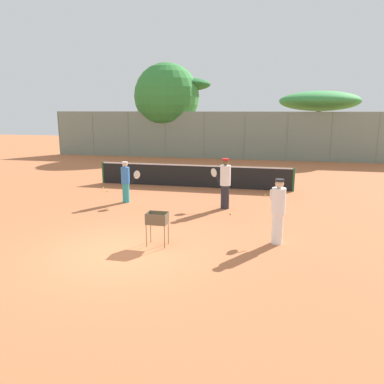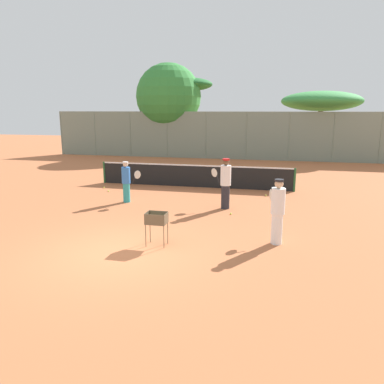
# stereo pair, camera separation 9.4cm
# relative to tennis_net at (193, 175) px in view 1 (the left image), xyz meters

# --- Properties ---
(ground_plane) EXTENTS (80.00, 80.00, 0.00)m
(ground_plane) POSITION_rel_tennis_net_xyz_m (0.00, -8.72, -0.56)
(ground_plane) COLOR #B7663D
(tennis_net) EXTENTS (9.40, 0.10, 1.07)m
(tennis_net) POSITION_rel_tennis_net_xyz_m (0.00, 0.00, 0.00)
(tennis_net) COLOR #26592D
(tennis_net) RESTS_ON ground_plane
(back_fence) EXTENTS (27.32, 0.08, 3.49)m
(back_fence) POSITION_rel_tennis_net_xyz_m (-0.00, 10.66, 1.19)
(back_fence) COLOR gray
(back_fence) RESTS_ON ground_plane
(tree_0) EXTENTS (4.22, 4.22, 6.14)m
(tree_0) POSITION_rel_tennis_net_xyz_m (-3.63, 13.25, 5.01)
(tree_0) COLOR brown
(tree_0) RESTS_ON ground_plane
(tree_1) EXTENTS (5.83, 5.83, 4.98)m
(tree_1) POSITION_rel_tennis_net_xyz_m (6.78, 12.67, 3.66)
(tree_1) COLOR brown
(tree_1) RESTS_ON ground_plane
(tree_2) EXTENTS (5.15, 5.15, 7.22)m
(tree_2) POSITION_rel_tennis_net_xyz_m (-4.83, 12.16, 4.08)
(tree_2) COLOR brown
(tree_2) RESTS_ON ground_plane
(player_white_outfit) EXTENTS (0.88, 0.34, 1.63)m
(player_white_outfit) POSITION_rel_tennis_net_xyz_m (-1.95, -3.55, 0.29)
(player_white_outfit) COLOR teal
(player_white_outfit) RESTS_ON ground_plane
(player_red_cap) EXTENTS (0.85, 0.60, 1.89)m
(player_red_cap) POSITION_rel_tennis_net_xyz_m (2.02, -3.64, 0.42)
(player_red_cap) COLOR #26262D
(player_red_cap) RESTS_ON ground_plane
(player_yellow_shirt) EXTENTS (0.48, 0.89, 1.81)m
(player_yellow_shirt) POSITION_rel_tennis_net_xyz_m (3.93, -7.06, 0.38)
(player_yellow_shirt) COLOR white
(player_yellow_shirt) RESTS_ON ground_plane
(ball_cart) EXTENTS (0.56, 0.41, 0.92)m
(ball_cart) POSITION_rel_tennis_net_xyz_m (0.77, -7.93, 0.13)
(ball_cart) COLOR brown
(ball_cart) RESTS_ON ground_plane
(tennis_ball_0) EXTENTS (0.07, 0.07, 0.07)m
(tennis_ball_0) POSITION_rel_tennis_net_xyz_m (3.45, -1.23, -0.52)
(tennis_ball_0) COLOR #D1E54C
(tennis_ball_0) RESTS_ON ground_plane
(tennis_ball_1) EXTENTS (0.07, 0.07, 0.07)m
(tennis_ball_1) POSITION_rel_tennis_net_xyz_m (-3.53, -1.93, -0.52)
(tennis_ball_1) COLOR #D1E54C
(tennis_ball_1) RESTS_ON ground_plane
(tennis_ball_2) EXTENTS (0.07, 0.07, 0.07)m
(tennis_ball_2) POSITION_rel_tennis_net_xyz_m (-4.07, -1.26, -0.52)
(tennis_ball_2) COLOR #D1E54C
(tennis_ball_2) RESTS_ON ground_plane
(tennis_ball_3) EXTENTS (0.07, 0.07, 0.07)m
(tennis_ball_3) POSITION_rel_tennis_net_xyz_m (2.35, -4.44, -0.52)
(tennis_ball_3) COLOR #D1E54C
(tennis_ball_3) RESTS_ON ground_plane
(parked_car) EXTENTS (4.20, 1.70, 1.60)m
(parked_car) POSITION_rel_tennis_net_xyz_m (-8.07, 13.57, 0.10)
(parked_car) COLOR white
(parked_car) RESTS_ON ground_plane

